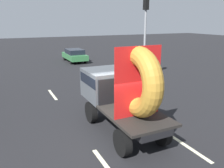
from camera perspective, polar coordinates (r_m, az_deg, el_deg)
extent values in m
plane|color=black|center=(10.03, 1.40, -12.18)|extent=(120.00, 120.00, 0.00)
cylinder|color=black|center=(11.01, -5.13, -6.83)|extent=(0.28, 0.98, 0.98)
cylinder|color=black|center=(11.67, 2.74, -5.49)|extent=(0.28, 0.98, 0.98)
cylinder|color=black|center=(8.45, 2.54, -14.06)|extent=(0.28, 0.98, 0.98)
cylinder|color=black|center=(9.28, 12.03, -11.55)|extent=(0.28, 0.98, 0.98)
cube|color=black|center=(9.90, 2.52, -6.48)|extent=(1.30, 5.02, 0.25)
cube|color=#4C5156|center=(10.91, -1.11, 0.05)|extent=(2.00, 2.04, 1.35)
cube|color=black|center=(10.79, -1.01, 1.51)|extent=(2.02, 1.94, 0.44)
cube|color=black|center=(9.01, 5.61, -7.61)|extent=(2.00, 2.98, 0.10)
cube|color=black|center=(9.99, 1.44, -1.55)|extent=(1.80, 0.08, 1.10)
torus|color=#B7842D|center=(8.46, 6.37, 0.47)|extent=(0.72, 2.59, 2.59)
cube|color=red|center=(8.46, 6.37, 0.47)|extent=(1.90, 0.03, 2.59)
cylinder|color=black|center=(28.52, -11.50, 6.38)|extent=(0.23, 0.67, 0.67)
cylinder|color=black|center=(28.95, -8.36, 6.66)|extent=(0.23, 0.67, 0.67)
cylinder|color=black|center=(25.83, -9.94, 5.55)|extent=(0.23, 0.67, 0.67)
cylinder|color=black|center=(26.31, -6.51, 5.85)|extent=(0.23, 0.67, 0.67)
cube|color=#33723F|center=(27.35, -9.13, 6.73)|extent=(1.88, 4.39, 0.57)
cube|color=black|center=(27.17, -9.12, 7.84)|extent=(1.69, 2.46, 0.52)
cylinder|color=gray|center=(17.91, 7.95, 8.92)|extent=(0.16, 0.16, 5.35)
cube|color=black|center=(17.84, 8.34, 18.95)|extent=(0.30, 0.36, 0.90)
cube|color=beige|center=(15.49, -14.34, -2.54)|extent=(0.16, 2.30, 0.01)
cube|color=beige|center=(9.77, 16.80, -13.67)|extent=(0.16, 2.96, 0.01)
cube|color=beige|center=(15.58, -1.72, -1.95)|extent=(0.16, 2.27, 0.01)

